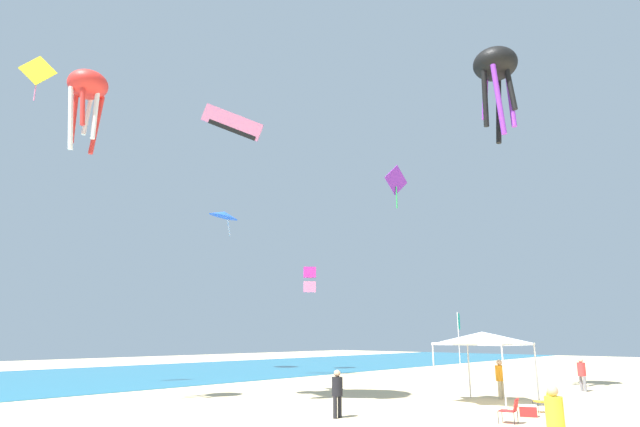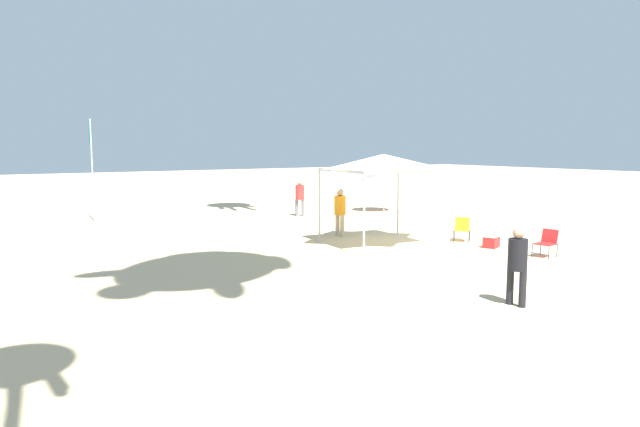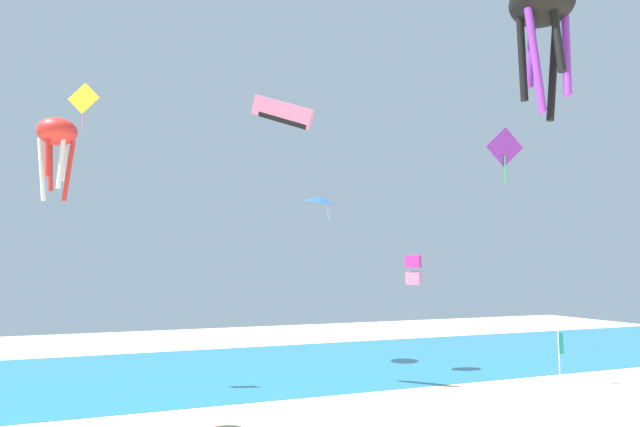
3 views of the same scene
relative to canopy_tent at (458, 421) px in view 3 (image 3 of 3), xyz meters
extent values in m
cube|color=teal|center=(-0.16, 27.33, -2.74)|extent=(120.00, 22.27, 0.02)
cube|color=silver|center=(0.00, 0.00, -0.22)|extent=(3.25, 3.62, 0.10)
pyramid|color=silver|center=(0.00, 0.00, 0.06)|extent=(3.18, 3.55, 0.47)
cylinder|color=silver|center=(11.46, 7.03, -0.51)|extent=(0.06, 0.06, 4.49)
cube|color=teal|center=(11.64, 7.03, 1.09)|extent=(0.30, 0.02, 1.10)
cube|color=yellow|center=(-12.58, 21.47, 15.82)|extent=(1.91, 1.07, 2.14)
cylinder|color=pink|center=(-12.58, 21.47, 14.59)|extent=(0.08, 0.08, 1.52)
ellipsoid|color=red|center=(-13.32, 12.15, 11.40)|extent=(1.76, 1.76, 1.29)
cylinder|color=red|center=(-13.64, 11.68, 10.10)|extent=(0.31, 0.36, 1.89)
cylinder|color=white|center=(-13.07, 11.64, 9.84)|extent=(0.31, 0.42, 2.40)
cylinder|color=red|center=(-12.75, 12.11, 9.58)|extent=(0.50, 0.23, 2.91)
cylinder|color=white|center=(-13.00, 12.62, 10.10)|extent=(0.31, 0.36, 1.89)
cylinder|color=red|center=(-13.57, 12.67, 9.84)|extent=(0.31, 0.42, 2.40)
cylinder|color=white|center=(-13.89, 12.19, 9.58)|extent=(0.50, 0.23, 2.91)
cone|color=blue|center=(5.47, 26.15, 10.72)|extent=(3.52, 3.54, 1.00)
cylinder|color=white|center=(6.41, 26.64, 9.85)|extent=(0.30, 0.46, 1.91)
cube|color=pink|center=(-0.49, 17.84, 15.26)|extent=(3.42, 3.44, 2.74)
cube|color=black|center=(-0.49, 17.84, 14.68)|extent=(2.63, 2.44, 1.54)
cube|color=#E02D9E|center=(11.14, 20.89, 5.59)|extent=(1.53, 1.53, 1.00)
cube|color=pink|center=(11.14, 20.89, 4.30)|extent=(1.53, 1.53, 1.00)
cube|color=purple|center=(13.50, 13.03, 13.08)|extent=(2.61, 0.63, 2.64)
cylinder|color=green|center=(13.50, 13.03, 11.55)|extent=(0.09, 0.09, 1.88)
ellipsoid|color=black|center=(4.49, 0.13, 15.41)|extent=(2.48, 2.48, 1.81)
cylinder|color=black|center=(4.39, -0.67, 13.59)|extent=(0.33, 0.55, 2.65)
cylinder|color=purple|center=(5.13, -0.35, 13.22)|extent=(0.56, 0.49, 3.38)
cylinder|color=black|center=(5.23, 0.44, 12.86)|extent=(0.67, 0.45, 4.11)
cylinder|color=purple|center=(4.59, 0.93, 13.59)|extent=(0.33, 0.55, 2.65)
cylinder|color=black|center=(3.85, 0.62, 13.22)|extent=(0.56, 0.49, 3.38)
cylinder|color=purple|center=(3.75, -0.18, 12.86)|extent=(0.67, 0.45, 4.11)
camera|label=1|loc=(-22.46, -10.38, 0.15)|focal=29.06mm
camera|label=2|loc=(-14.83, 11.97, 0.57)|focal=31.80mm
camera|label=3|loc=(-11.23, -15.77, 5.01)|focal=30.88mm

